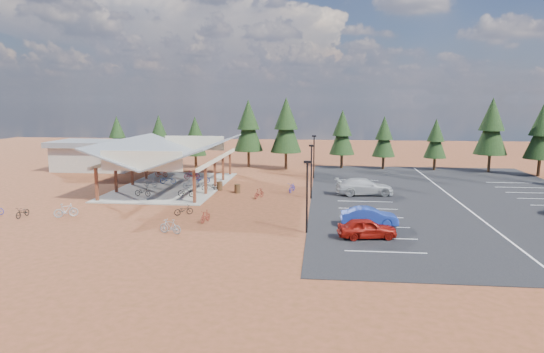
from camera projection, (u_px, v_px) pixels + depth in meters
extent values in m
plane|color=brown|center=(256.00, 202.00, 44.59)|extent=(140.00, 140.00, 0.00)
cube|color=black|center=(455.00, 199.00, 45.61)|extent=(27.00, 44.00, 0.04)
cube|color=gray|center=(174.00, 186.00, 52.50)|extent=(10.60, 18.60, 0.10)
cube|color=#562718|center=(97.00, 184.00, 44.49)|extent=(0.25, 0.25, 3.00)
cube|color=#562718|center=(116.00, 177.00, 48.61)|extent=(0.25, 0.25, 3.00)
cube|color=#562718|center=(132.00, 171.00, 52.73)|extent=(0.25, 0.25, 3.00)
cube|color=#562718|center=(146.00, 166.00, 56.86)|extent=(0.25, 0.25, 3.00)
cube|color=#562718|center=(158.00, 161.00, 60.98)|extent=(0.25, 0.25, 3.00)
cube|color=#562718|center=(194.00, 186.00, 43.53)|extent=(0.25, 0.25, 3.00)
cube|color=#562718|center=(206.00, 179.00, 47.65)|extent=(0.25, 0.25, 3.00)
cube|color=#562718|center=(215.00, 172.00, 51.78)|extent=(0.25, 0.25, 3.00)
cube|color=#562718|center=(223.00, 167.00, 55.90)|extent=(0.25, 0.25, 3.00)
cube|color=#562718|center=(230.00, 162.00, 60.03)|extent=(0.25, 0.25, 3.00)
cube|color=beige|center=(128.00, 157.00, 52.54)|extent=(0.22, 18.00, 0.35)
cube|color=beige|center=(218.00, 159.00, 51.50)|extent=(0.22, 18.00, 0.35)
cube|color=slate|center=(146.00, 149.00, 52.18)|extent=(5.85, 19.40, 2.13)
cube|color=slate|center=(199.00, 150.00, 51.58)|extent=(5.85, 19.40, 2.13)
cube|color=beige|center=(141.00, 161.00, 43.06)|extent=(7.50, 0.15, 1.80)
cube|color=beige|center=(195.00, 143.00, 60.73)|extent=(7.50, 0.15, 1.80)
cube|color=#ADA593|center=(96.00, 158.00, 64.51)|extent=(10.00, 6.00, 3.20)
cube|color=slate|center=(95.00, 143.00, 64.21)|extent=(11.00, 7.00, 0.70)
cylinder|color=black|center=(307.00, 198.00, 33.86)|extent=(0.14, 0.14, 5.00)
cube|color=black|center=(307.00, 162.00, 33.46)|extent=(0.50, 0.25, 0.18)
cylinder|color=black|center=(311.00, 173.00, 45.64)|extent=(0.14, 0.14, 5.00)
cube|color=black|center=(312.00, 146.00, 45.24)|extent=(0.50, 0.25, 0.18)
cylinder|color=black|center=(314.00, 158.00, 57.43)|extent=(0.14, 0.14, 5.00)
cube|color=black|center=(314.00, 136.00, 57.03)|extent=(0.50, 0.25, 0.18)
cylinder|color=#3F2A16|center=(237.00, 189.00, 48.67)|extent=(0.60, 0.60, 0.90)
cylinder|color=#3F2A16|center=(220.00, 186.00, 50.19)|extent=(0.60, 0.60, 0.90)
cylinder|color=#382314|center=(118.00, 159.00, 69.42)|extent=(0.36, 0.36, 1.71)
cone|color=black|center=(117.00, 139.00, 68.96)|extent=(3.01, 3.01, 4.10)
cone|color=black|center=(117.00, 127.00, 68.69)|extent=(2.32, 2.32, 3.08)
cylinder|color=#382314|center=(160.00, 160.00, 68.03)|extent=(0.36, 0.36, 1.75)
cone|color=black|center=(159.00, 139.00, 67.56)|extent=(3.09, 3.09, 4.21)
cone|color=black|center=(159.00, 126.00, 67.29)|extent=(2.39, 2.39, 3.16)
cylinder|color=#382314|center=(196.00, 161.00, 66.77)|extent=(0.36, 0.36, 1.72)
cone|color=black|center=(195.00, 140.00, 66.31)|extent=(3.02, 3.02, 4.12)
cone|color=black|center=(195.00, 128.00, 66.04)|extent=(2.33, 2.33, 3.09)
cylinder|color=#382314|center=(249.00, 159.00, 67.38)|extent=(0.36, 0.36, 2.28)
cone|color=black|center=(248.00, 131.00, 66.77)|extent=(4.01, 4.01, 5.47)
cone|color=black|center=(248.00, 114.00, 66.41)|extent=(3.10, 3.10, 4.10)
cylinder|color=#382314|center=(286.00, 161.00, 64.95)|extent=(0.36, 0.36, 2.35)
cone|color=black|center=(286.00, 131.00, 64.32)|extent=(4.14, 4.14, 5.64)
cone|color=black|center=(286.00, 113.00, 63.95)|extent=(3.20, 3.20, 4.23)
cylinder|color=#382314|center=(342.00, 161.00, 66.09)|extent=(0.36, 0.36, 1.94)
cone|color=black|center=(342.00, 137.00, 65.57)|extent=(3.42, 3.42, 4.67)
cone|color=black|center=(342.00, 123.00, 65.26)|extent=(2.64, 2.64, 3.50)
cylinder|color=#382314|center=(383.00, 163.00, 65.28)|extent=(0.36, 0.36, 1.75)
cone|color=black|center=(384.00, 141.00, 64.81)|extent=(3.08, 3.08, 4.19)
cone|color=black|center=(384.00, 128.00, 64.54)|extent=(2.38, 2.38, 3.15)
cylinder|color=#382314|center=(434.00, 164.00, 64.34)|extent=(0.36, 0.36, 1.67)
cone|color=black|center=(435.00, 143.00, 63.90)|extent=(2.94, 2.94, 4.01)
cone|color=black|center=(436.00, 130.00, 63.63)|extent=(2.27, 2.27, 3.01)
cylinder|color=#382314|center=(489.00, 163.00, 62.49)|extent=(0.36, 0.36, 2.34)
cone|color=black|center=(491.00, 132.00, 61.86)|extent=(4.12, 4.12, 5.62)
cone|color=black|center=(492.00, 114.00, 61.49)|extent=(3.19, 3.19, 4.22)
cylinder|color=#382314|center=(539.00, 167.00, 59.23)|extent=(0.36, 0.36, 2.16)
cone|color=black|center=(541.00, 137.00, 58.65)|extent=(3.81, 3.81, 5.20)
cone|color=black|center=(543.00, 119.00, 58.31)|extent=(2.94, 2.94, 3.90)
imported|color=black|center=(143.00, 192.00, 46.63)|extent=(1.73, 0.85, 0.87)
imported|color=#979B9F|center=(150.00, 182.00, 51.57)|extent=(1.80, 0.95, 1.04)
imported|color=navy|center=(168.00, 180.00, 53.44)|extent=(1.82, 0.76, 0.93)
imported|color=maroon|center=(161.00, 173.00, 58.01)|extent=(1.79, 0.88, 1.04)
imported|color=black|center=(186.00, 192.00, 46.36)|extent=(1.81, 0.87, 0.91)
imported|color=#92959B|center=(192.00, 184.00, 50.42)|extent=(1.90, 0.88, 1.10)
imported|color=navy|center=(202.00, 178.00, 54.16)|extent=(1.89, 0.78, 0.97)
imported|color=maroon|center=(192.00, 175.00, 56.46)|extent=(1.88, 1.01, 1.09)
imported|color=black|center=(23.00, 212.00, 38.68)|extent=(0.62, 1.63, 0.85)
imported|color=#9B9EA3|center=(66.00, 210.00, 38.69)|extent=(1.85, 1.38, 1.11)
imported|color=maroon|center=(205.00, 216.00, 37.14)|extent=(0.78, 1.62, 0.94)
imported|color=black|center=(184.00, 210.00, 39.45)|extent=(1.60, 1.33, 0.82)
imported|color=#989AA0|center=(170.00, 226.00, 33.93)|extent=(1.81, 0.97, 1.05)
imported|color=#2422A0|center=(292.00, 187.00, 49.19)|extent=(1.00, 1.92, 0.96)
imported|color=maroon|center=(259.00, 193.00, 46.22)|extent=(1.08, 1.58, 0.93)
imported|color=black|center=(211.00, 186.00, 49.90)|extent=(1.92, 1.12, 0.95)
imported|color=maroon|center=(367.00, 228.00, 32.73)|extent=(4.17, 2.23, 1.35)
imported|color=#1D3799|center=(369.00, 217.00, 35.91)|extent=(4.23, 1.60, 1.38)
imported|color=#B2B2B2|center=(364.00, 187.00, 47.52)|extent=(5.85, 2.97, 1.63)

